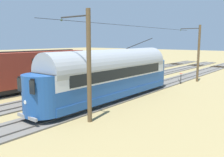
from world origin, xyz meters
name	(u,v)px	position (x,y,z in m)	size (l,w,h in m)	color
ground_plane	(90,90)	(0.00, 0.00, 0.00)	(220.00, 220.00, 0.00)	#9E8956
track_streetcar_siding	(126,95)	(-4.40, -0.31, 0.05)	(2.80, 80.00, 0.18)	#666059
track_adjacent_siding	(92,89)	(0.00, -0.31, 0.05)	(2.80, 80.00, 0.18)	#666059
track_third_siding	(64,84)	(4.40, -0.31, 0.05)	(2.80, 80.00, 0.18)	#666059
vintage_streetcar	(112,74)	(-4.40, 1.88, 2.25)	(2.65, 16.28, 5.12)	#1E4C93
boxcar_adjacent	(34,69)	(4.40, 3.53, 2.16)	(2.96, 11.19, 3.85)	maroon
catenary_pole_foreground	(198,52)	(-6.74, -12.10, 3.60)	(2.63, 0.28, 6.89)	brown
catenary_pole_mid_near	(88,64)	(-6.74, 7.08, 3.60)	(2.63, 0.28, 6.89)	brown
overhead_wire_run	(144,27)	(-4.48, -3.11, 6.35)	(2.42, 23.18, 0.18)	black
switch_stand	(181,78)	(-5.89, -9.20, 0.70)	(0.50, 0.30, 1.24)	black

